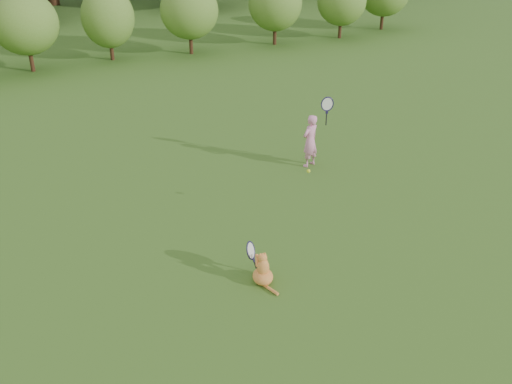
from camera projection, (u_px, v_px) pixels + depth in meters
ground at (268, 250)px, 9.75m from camera, size 100.00×100.00×0.00m
shrub_row at (78, 28)px, 19.23m from camera, size 28.00×3.00×2.80m
child at (311, 140)px, 12.51m from camera, size 0.69×0.42×1.78m
cat at (262, 267)px, 8.81m from camera, size 0.47×0.80×0.73m
tennis_ball at (309, 171)px, 10.25m from camera, size 0.07×0.07×0.07m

